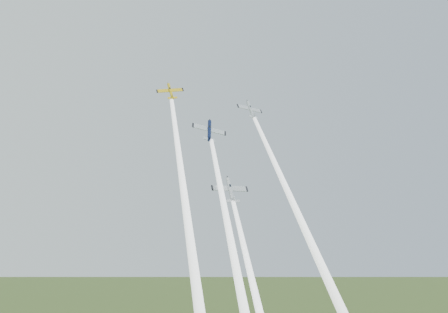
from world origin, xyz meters
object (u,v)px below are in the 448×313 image
(plane_navy, at_px, (209,130))
(plane_silver_right, at_px, (250,110))
(plane_yellow, at_px, (170,91))
(plane_silver_low, at_px, (230,190))

(plane_navy, relative_size, plane_silver_right, 1.10)
(plane_yellow, height_order, plane_silver_low, plane_yellow)
(plane_navy, distance_m, plane_silver_low, 16.54)
(plane_navy, height_order, plane_silver_low, plane_navy)
(plane_yellow, distance_m, plane_navy, 13.43)
(plane_yellow, height_order, plane_navy, plane_yellow)
(plane_silver_low, bearing_deg, plane_navy, 110.55)
(plane_yellow, xyz_separation_m, plane_navy, (8.07, -4.78, -9.61))
(plane_yellow, height_order, plane_silver_right, plane_yellow)
(plane_silver_right, relative_size, plane_silver_low, 0.89)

